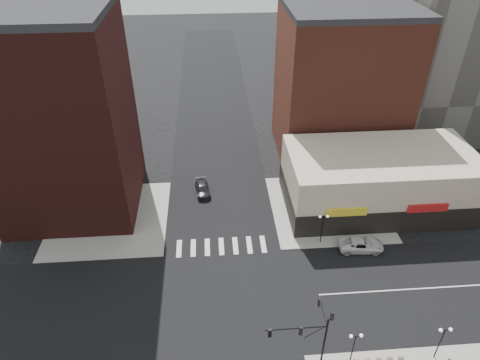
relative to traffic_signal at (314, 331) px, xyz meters
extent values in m
plane|color=black|center=(-7.24, 7.83, -4.96)|extent=(240.00, 240.00, 0.00)
cube|color=black|center=(-7.24, 7.83, -4.95)|extent=(200.00, 14.00, 0.02)
cube|color=black|center=(-7.24, 7.83, -4.95)|extent=(14.00, 200.00, 0.02)
cube|color=gray|center=(-21.74, 22.33, -4.90)|extent=(15.00, 15.00, 0.12)
cube|color=gray|center=(7.26, 22.33, -4.90)|extent=(15.00, 15.00, 0.12)
cube|color=#3C1513|center=(-26.24, 26.33, 7.54)|extent=(16.00, 15.00, 25.00)
cube|color=#3C1513|center=(-39.24, 41.83, 1.04)|extent=(20.00, 18.00, 12.00)
cube|color=brown|center=(11.76, 37.33, 6.04)|extent=(18.00, 15.00, 22.00)
cube|color=beige|center=(13.76, 22.83, -0.96)|extent=(24.00, 12.00, 8.00)
cube|color=black|center=(13.76, 22.83, -3.26)|extent=(24.20, 12.20, 3.40)
cylinder|color=black|center=(0.96, -0.37, -1.46)|extent=(0.18, 0.18, 7.00)
cylinder|color=black|center=(-1.64, -0.37, 1.04)|extent=(5.20, 0.11, 0.11)
cylinder|color=black|center=(-0.04, -0.37, 0.34)|extent=(1.72, 0.06, 1.46)
cylinder|color=black|center=(0.96, 1.13, 1.04)|extent=(0.11, 3.00, 0.11)
cube|color=black|center=(-3.84, -0.37, 0.64)|extent=(0.28, 0.18, 0.95)
sphere|color=red|center=(-3.84, -0.37, 0.94)|extent=(0.16, 0.16, 0.16)
cube|color=black|center=(-1.24, -0.37, 0.64)|extent=(0.28, 0.18, 0.95)
sphere|color=red|center=(-1.24, -0.37, 0.94)|extent=(0.16, 0.16, 0.16)
cube|color=black|center=(0.96, 2.43, 0.64)|extent=(0.18, 0.28, 0.95)
sphere|color=red|center=(0.96, 2.43, 0.94)|extent=(0.16, 0.16, 0.16)
cube|color=black|center=(1.21, -0.37, 2.34)|extent=(0.28, 0.18, 0.95)
sphere|color=red|center=(1.21, -0.37, 2.64)|extent=(0.16, 0.16, 0.16)
cylinder|color=black|center=(3.76, -0.17, -2.84)|extent=(0.11, 0.11, 4.00)
cylinder|color=black|center=(3.76, -0.17, -0.94)|extent=(0.90, 0.06, 0.06)
sphere|color=white|center=(3.31, -0.17, -0.84)|extent=(0.32, 0.32, 0.32)
sphere|color=white|center=(4.21, -0.17, -0.84)|extent=(0.32, 0.32, 0.32)
cylinder|color=black|center=(11.76, -0.17, -2.84)|extent=(0.11, 0.11, 4.00)
cylinder|color=black|center=(11.76, -0.17, -0.94)|extent=(0.90, 0.06, 0.06)
sphere|color=white|center=(11.31, -0.17, -0.84)|extent=(0.32, 0.32, 0.32)
sphere|color=white|center=(12.21, -0.17, -0.84)|extent=(0.32, 0.32, 0.32)
cylinder|color=black|center=(4.76, 15.83, -2.84)|extent=(0.11, 0.11, 4.00)
cylinder|color=black|center=(4.76, 15.83, -0.94)|extent=(0.90, 0.06, 0.06)
sphere|color=white|center=(4.31, 15.83, -0.84)|extent=(0.32, 0.32, 0.32)
sphere|color=white|center=(5.21, 15.83, -0.84)|extent=(0.32, 0.32, 0.32)
sphere|color=#A28170|center=(4.36, -0.17, -4.57)|extent=(0.54, 0.54, 0.54)
sphere|color=#A28170|center=(5.41, -0.17, -4.57)|extent=(0.54, 0.54, 0.54)
sphere|color=#A28170|center=(6.46, -0.17, -4.57)|extent=(0.54, 0.54, 0.54)
sphere|color=#A28170|center=(7.51, -0.17, -4.57)|extent=(0.54, 0.54, 0.54)
sphere|color=#A28170|center=(8.56, -0.17, -4.57)|extent=(0.54, 0.54, 0.54)
imported|color=silver|center=(9.31, 14.33, -4.22)|extent=(5.49, 2.84, 1.48)
imported|color=black|center=(-9.52, 27.15, -4.30)|extent=(2.40, 4.78, 1.33)
camera|label=1|loc=(-7.95, -21.83, 31.33)|focal=32.00mm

